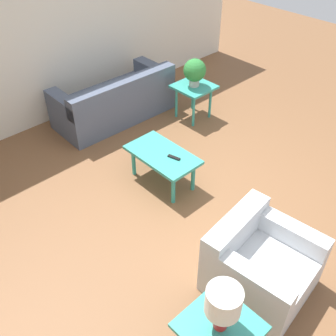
# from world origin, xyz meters

# --- Properties ---
(ground_plane) EXTENTS (14.00, 14.00, 0.00)m
(ground_plane) POSITION_xyz_m (0.00, 0.00, 0.00)
(ground_plane) COLOR brown
(wall_right) EXTENTS (0.12, 7.20, 2.70)m
(wall_right) POSITION_xyz_m (3.06, 0.00, 1.35)
(wall_right) COLOR silver
(wall_right) RESTS_ON ground_plane
(sofa) EXTENTS (0.85, 1.85, 0.75)m
(sofa) POSITION_xyz_m (2.33, -0.38, 0.29)
(sofa) COLOR #4C566B
(sofa) RESTS_ON ground_plane
(armchair) EXTENTS (0.95, 0.94, 0.72)m
(armchair) POSITION_xyz_m (-1.04, 0.51, 0.29)
(armchair) COLOR silver
(armchair) RESTS_ON ground_plane
(coffee_table) EXTENTS (0.91, 0.51, 0.44)m
(coffee_table) POSITION_xyz_m (0.70, 0.13, 0.38)
(coffee_table) COLOR teal
(coffee_table) RESTS_ON ground_plane
(side_table_plant) EXTENTS (0.55, 0.55, 0.55)m
(side_table_plant) POSITION_xyz_m (1.53, -1.29, 0.46)
(side_table_plant) COLOR teal
(side_table_plant) RESTS_ON ground_plane
(side_table_lamp) EXTENTS (0.55, 0.55, 0.55)m
(side_table_lamp) POSITION_xyz_m (-1.27, 1.36, 0.46)
(side_table_lamp) COLOR teal
(side_table_lamp) RESTS_ON ground_plane
(potted_plant) EXTENTS (0.34, 0.34, 0.42)m
(potted_plant) POSITION_xyz_m (1.53, -1.29, 0.78)
(potted_plant) COLOR #B2ADA3
(potted_plant) RESTS_ON side_table_plant
(table_lamp) EXTENTS (0.26, 0.26, 0.42)m
(table_lamp) POSITION_xyz_m (-1.27, 1.36, 0.83)
(table_lamp) COLOR red
(table_lamp) RESTS_ON side_table_lamp
(remote_control) EXTENTS (0.16, 0.08, 0.02)m
(remote_control) POSITION_xyz_m (0.53, 0.09, 0.45)
(remote_control) COLOR black
(remote_control) RESTS_ON coffee_table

